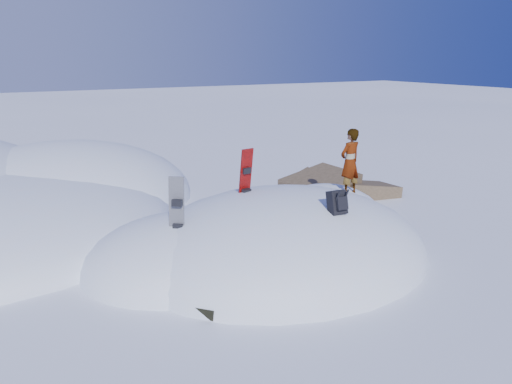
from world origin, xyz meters
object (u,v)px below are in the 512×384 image
snowboard_red (245,183)px  snowboard_dark (177,217)px  backpack (338,202)px  person (350,162)px

snowboard_red → snowboard_dark: size_ratio=0.98×
backpack → person: 2.36m
snowboard_red → backpack: 2.32m
snowboard_dark → person: bearing=39.9°
snowboard_red → person: size_ratio=1.01×
person → snowboard_dark: bearing=-7.8°
snowboard_dark → backpack: (2.95, -1.51, 0.28)m
snowboard_red → person: 2.77m
backpack → snowboard_dark: bearing=156.5°
snowboard_dark → backpack: snowboard_dark is taller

